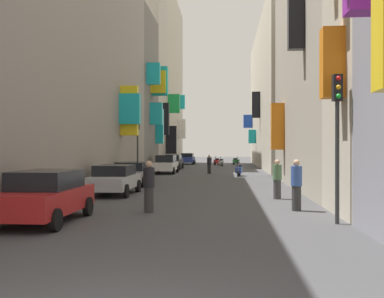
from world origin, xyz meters
The scene contains 23 objects.
ground_plane centered at (0.00, 30.00, 0.00)m, with size 140.00×140.00×0.00m, color #424244.
building_left_near centered at (-8.00, 14.88, 7.67)m, with size 7.24×29.74×15.35m.
building_left_mid_a centered at (-7.96, 33.41, 6.95)m, with size 7.38×7.34×13.90m.
building_left_mid_b centered at (-7.98, 40.12, 9.21)m, with size 7.15×6.07×18.46m.
building_left_mid_c centered at (-7.99, 51.57, 10.67)m, with size 7.30×16.85×21.35m.
building_right_mid_b centered at (7.99, 19.69, 6.47)m, with size 6.79×15.69×12.94m.
building_right_far centered at (8.00, 45.22, 7.87)m, with size 7.22×29.56×15.74m.
parked_car_white centered at (-3.64, 32.34, 0.79)m, with size 1.85×4.45×1.53m.
parked_car_grey centered at (-3.96, 20.56, 0.72)m, with size 1.99×4.29×1.34m.
parked_car_red centered at (-3.78, 7.79, 0.78)m, with size 1.95×4.02×1.50m.
parked_car_silver centered at (-3.69, 15.39, 0.73)m, with size 1.92×3.98×1.36m.
parked_car_blue centered at (-3.62, 52.56, 0.77)m, with size 1.89×4.44×1.45m.
parked_car_black centered at (-3.91, 39.51, 0.77)m, with size 1.84×4.45×1.45m.
scooter_blue centered at (2.43, 29.23, 0.46)m, with size 0.57×1.96×1.13m.
scooter_red centered at (0.26, 49.72, 0.46)m, with size 0.74×1.95×1.13m.
scooter_white centered at (0.85, 47.02, 0.46)m, with size 0.61×1.84×1.13m.
scooter_green centered at (2.65, 50.93, 0.46)m, with size 0.85×1.88×1.13m.
pedestrian_crossing centered at (3.90, 10.73, 0.89)m, with size 0.47×0.47×1.77m.
pedestrian_near_left centered at (-1.09, 9.96, 0.87)m, with size 0.40×0.40×1.73m.
pedestrian_near_right centered at (3.64, 14.20, 0.83)m, with size 0.50×0.50×1.67m.
pedestrian_mid_street centered at (0.05, 32.05, 0.77)m, with size 0.47×0.47×1.56m.
traffic_light_near_corner centered at (4.65, 8.14, 2.89)m, with size 0.26×0.34×4.25m.
traffic_light_far_corner centered at (-4.64, 25.41, 2.85)m, with size 0.26×0.34×4.18m.
Camera 1 is at (1.52, -4.67, 2.17)m, focal length 41.32 mm.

